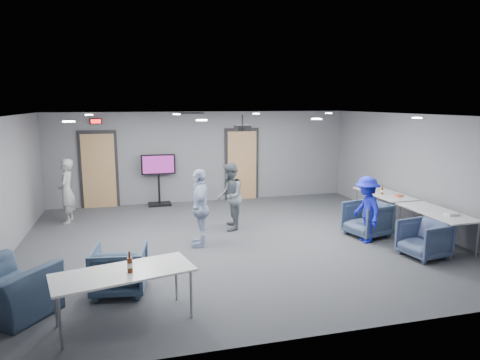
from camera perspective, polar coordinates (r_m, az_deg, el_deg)
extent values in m
plane|color=#35373C|center=(9.39, -0.64, -8.11)|extent=(9.00, 9.00, 0.00)
plane|color=white|center=(8.91, -0.68, 8.60)|extent=(9.00, 9.00, 0.00)
cube|color=slate|center=(12.93, -4.96, 3.09)|extent=(9.00, 0.02, 2.70)
cube|color=slate|center=(5.37, 9.83, -7.37)|extent=(9.00, 0.02, 2.70)
cube|color=slate|center=(9.10, -29.34, -1.26)|extent=(0.02, 8.00, 2.70)
cube|color=slate|center=(11.03, 22.67, 1.08)|extent=(0.02, 8.00, 2.70)
cube|color=black|center=(12.78, -18.30, 1.30)|extent=(1.06, 0.06, 2.24)
cube|color=tan|center=(12.75, -18.30, 1.14)|extent=(0.90, 0.05, 2.10)
cylinder|color=gray|center=(12.69, -16.72, 0.95)|extent=(0.04, 0.10, 0.04)
cube|color=black|center=(13.19, 0.22, 2.08)|extent=(1.06, 0.06, 2.24)
cube|color=tan|center=(13.15, 0.27, 1.93)|extent=(0.90, 0.05, 2.10)
cylinder|color=gray|center=(13.21, 1.79, 1.74)|extent=(0.04, 0.10, 0.04)
cube|color=black|center=(12.62, -18.66, 7.43)|extent=(0.32, 0.06, 0.16)
cube|color=#FF0C0C|center=(12.58, -18.67, 7.42)|extent=(0.26, 0.02, 0.11)
cube|color=black|center=(11.57, -6.52, 8.85)|extent=(0.60, 0.60, 0.03)
cylinder|color=white|center=(6.90, -21.87, 7.24)|extent=(0.18, 0.18, 0.02)
cylinder|color=white|center=(10.48, -19.50, 8.19)|extent=(0.18, 0.18, 0.02)
cylinder|color=white|center=(6.95, -5.13, 7.95)|extent=(0.18, 0.18, 0.02)
cylinder|color=white|center=(10.51, -8.45, 8.66)|extent=(0.18, 0.18, 0.02)
cylinder|color=white|center=(7.54, 10.18, 8.01)|extent=(0.18, 0.18, 0.02)
cylinder|color=white|center=(10.91, 2.17, 8.82)|extent=(0.18, 0.18, 0.02)
cylinder|color=white|center=(8.57, 22.52, 7.65)|extent=(0.18, 0.18, 0.02)
cylinder|color=white|center=(11.65, 11.74, 8.71)|extent=(0.18, 0.18, 0.02)
imported|color=#9EA19E|center=(11.38, -22.11, -1.41)|extent=(0.43, 0.62, 1.61)
imported|color=#565F67|center=(10.01, -1.39, -2.21)|extent=(0.78, 0.90, 1.59)
imported|color=#ACBCDE|center=(8.93, -5.32, -3.69)|extent=(0.54, 1.00, 1.63)
imported|color=#1B24B5|center=(9.53, 16.51, -3.80)|extent=(0.59, 0.96, 1.43)
imported|color=#3A4A64|center=(10.02, 16.58, -5.04)|extent=(1.03, 1.01, 0.78)
imported|color=#3E4C6C|center=(9.08, 23.32, -7.26)|extent=(0.90, 0.88, 0.72)
imported|color=#3D516A|center=(7.13, -15.77, -11.36)|extent=(0.92, 0.94, 0.76)
imported|color=#34445A|center=(6.98, -28.65, -12.80)|extent=(1.54, 1.51, 0.75)
cube|color=silver|center=(11.31, 18.69, -1.73)|extent=(0.75, 1.81, 0.03)
cylinder|color=gray|center=(11.91, 15.23, -2.75)|extent=(0.04, 0.04, 0.70)
cylinder|color=gray|center=(10.56, 19.67, -4.65)|extent=(0.04, 0.04, 0.70)
cylinder|color=gray|center=(12.21, 17.65, -2.55)|extent=(0.04, 0.04, 0.70)
cylinder|color=gray|center=(10.90, 22.25, -4.36)|extent=(0.04, 0.04, 0.70)
cube|color=silver|center=(9.82, 24.75, -3.91)|extent=(0.75, 1.79, 0.03)
cylinder|color=gray|center=(10.36, 20.48, -4.99)|extent=(0.04, 0.04, 0.70)
cylinder|color=gray|center=(9.13, 26.39, -7.45)|extent=(0.04, 0.04, 0.70)
cylinder|color=gray|center=(10.70, 23.07, -4.69)|extent=(0.04, 0.04, 0.70)
cylinder|color=gray|center=(9.52, 29.08, -6.98)|extent=(0.04, 0.04, 0.70)
cube|color=silver|center=(6.08, -15.28, -11.82)|extent=(1.98, 1.18, 0.03)
cylinder|color=gray|center=(6.70, -8.51, -12.81)|extent=(0.04, 0.04, 0.70)
cylinder|color=gray|center=(6.40, -23.39, -14.73)|extent=(0.04, 0.04, 0.70)
cylinder|color=gray|center=(6.17, -6.54, -14.84)|extent=(0.04, 0.04, 0.70)
cylinder|color=gray|center=(5.85, -22.85, -17.14)|extent=(0.04, 0.04, 0.70)
cylinder|color=#54230E|center=(5.98, -14.47, -10.93)|extent=(0.07, 0.07, 0.20)
cylinder|color=#54230E|center=(5.93, -14.53, -9.61)|extent=(0.03, 0.03, 0.09)
cylinder|color=beige|center=(5.98, -14.47, -10.93)|extent=(0.08, 0.08, 0.07)
cylinder|color=#54230E|center=(11.12, 18.42, -1.41)|extent=(0.06, 0.06, 0.16)
cylinder|color=#54230E|center=(11.09, 18.46, -0.81)|extent=(0.02, 0.02, 0.07)
cylinder|color=beige|center=(11.12, 18.42, -1.41)|extent=(0.06, 0.06, 0.05)
cube|color=#D35534|center=(10.99, 20.42, -1.97)|extent=(0.22, 0.18, 0.04)
cube|color=silver|center=(9.59, 26.40, -4.10)|extent=(0.25, 0.17, 0.06)
cube|color=black|center=(12.76, -10.67, -3.18)|extent=(0.65, 0.46, 0.06)
cylinder|color=black|center=(12.64, -10.75, -0.64)|extent=(0.06, 0.06, 1.12)
cube|color=black|center=(12.54, -10.85, 2.07)|extent=(0.98, 0.07, 0.58)
cube|color=#6F1867|center=(12.49, -10.83, 2.04)|extent=(0.88, 0.01, 0.50)
cylinder|color=black|center=(9.62, 0.34, 8.01)|extent=(0.04, 0.04, 0.22)
cube|color=black|center=(9.63, 0.34, 6.94)|extent=(0.35, 0.31, 0.13)
cylinder|color=black|center=(9.49, 0.57, 6.89)|extent=(0.08, 0.06, 0.08)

